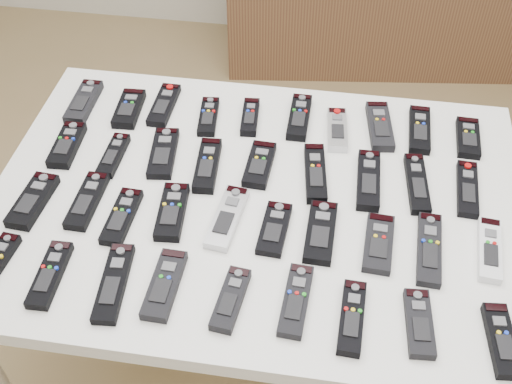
# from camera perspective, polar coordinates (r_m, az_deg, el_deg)

# --- Properties ---
(ground) EXTENTS (4.00, 4.00, 0.00)m
(ground) POSITION_cam_1_polar(r_m,az_deg,el_deg) (2.15, -2.60, -14.35)
(ground) COLOR olive
(ground) RESTS_ON ground
(table) EXTENTS (1.25, 0.88, 0.78)m
(table) POSITION_cam_1_polar(r_m,az_deg,el_deg) (1.54, 0.00, -2.03)
(table) COLOR white
(table) RESTS_ON ground
(remote_0) EXTENTS (0.06, 0.17, 0.02)m
(remote_0) POSITION_cam_1_polar(r_m,az_deg,el_deg) (1.82, -15.06, 7.74)
(remote_0) COLOR black
(remote_0) RESTS_ON table
(remote_1) EXTENTS (0.07, 0.15, 0.02)m
(remote_1) POSITION_cam_1_polar(r_m,az_deg,el_deg) (1.76, -11.23, 7.28)
(remote_1) COLOR black
(remote_1) RESTS_ON table
(remote_2) EXTENTS (0.05, 0.17, 0.02)m
(remote_2) POSITION_cam_1_polar(r_m,az_deg,el_deg) (1.76, -8.18, 7.67)
(remote_2) COLOR black
(remote_2) RESTS_ON table
(remote_3) EXTENTS (0.06, 0.15, 0.02)m
(remote_3) POSITION_cam_1_polar(r_m,az_deg,el_deg) (1.71, -4.25, 6.71)
(remote_3) COLOR black
(remote_3) RESTS_ON table
(remote_4) EXTENTS (0.05, 0.14, 0.02)m
(remote_4) POSITION_cam_1_polar(r_m,az_deg,el_deg) (1.71, -0.53, 6.68)
(remote_4) COLOR black
(remote_4) RESTS_ON table
(remote_5) EXTENTS (0.05, 0.17, 0.02)m
(remote_5) POSITION_cam_1_polar(r_m,az_deg,el_deg) (1.71, 3.87, 6.65)
(remote_5) COLOR black
(remote_5) RESTS_ON table
(remote_6) EXTENTS (0.06, 0.16, 0.02)m
(remote_6) POSITION_cam_1_polar(r_m,az_deg,el_deg) (1.68, 7.22, 5.50)
(remote_6) COLOR #B7B7BC
(remote_6) RESTS_ON table
(remote_7) EXTENTS (0.08, 0.19, 0.02)m
(remote_7) POSITION_cam_1_polar(r_m,az_deg,el_deg) (1.71, 10.95, 5.76)
(remote_7) COLOR black
(remote_7) RESTS_ON table
(remote_8) EXTENTS (0.06, 0.18, 0.02)m
(remote_8) POSITION_cam_1_polar(r_m,az_deg,el_deg) (1.72, 14.34, 5.39)
(remote_8) COLOR black
(remote_8) RESTS_ON table
(remote_9) EXTENTS (0.06, 0.15, 0.02)m
(remote_9) POSITION_cam_1_polar(r_m,az_deg,el_deg) (1.73, 18.33, 4.59)
(remote_9) COLOR black
(remote_9) RESTS_ON table
(remote_10) EXTENTS (0.06, 0.16, 0.02)m
(remote_10) POSITION_cam_1_polar(r_m,az_deg,el_deg) (1.69, -16.45, 4.03)
(remote_10) COLOR black
(remote_10) RESTS_ON table
(remote_11) EXTENTS (0.04, 0.15, 0.02)m
(remote_11) POSITION_cam_1_polar(r_m,az_deg,el_deg) (1.63, -12.54, 3.21)
(remote_11) COLOR black
(remote_11) RESTS_ON table
(remote_12) EXTENTS (0.08, 0.18, 0.02)m
(remote_12) POSITION_cam_1_polar(r_m,az_deg,el_deg) (1.61, -8.24, 3.45)
(remote_12) COLOR black
(remote_12) RESTS_ON table
(remote_13) EXTENTS (0.06, 0.18, 0.02)m
(remote_13) POSITION_cam_1_polar(r_m,az_deg,el_deg) (1.57, -4.34, 2.38)
(remote_13) COLOR black
(remote_13) RESTS_ON table
(remote_14) EXTENTS (0.07, 0.15, 0.02)m
(remote_14) POSITION_cam_1_polar(r_m,az_deg,el_deg) (1.57, 0.31, 2.45)
(remote_14) COLOR black
(remote_14) RESTS_ON table
(remote_15) EXTENTS (0.07, 0.19, 0.02)m
(remote_15) POSITION_cam_1_polar(r_m,az_deg,el_deg) (1.55, 5.30, 1.68)
(remote_15) COLOR black
(remote_15) RESTS_ON table
(remote_16) EXTENTS (0.06, 0.19, 0.02)m
(remote_16) POSITION_cam_1_polar(r_m,az_deg,el_deg) (1.55, 9.97, 1.06)
(remote_16) COLOR black
(remote_16) RESTS_ON table
(remote_17) EXTENTS (0.06, 0.19, 0.02)m
(remote_17) POSITION_cam_1_polar(r_m,az_deg,el_deg) (1.57, 14.12, 0.73)
(remote_17) COLOR black
(remote_17) RESTS_ON table
(remote_18) EXTENTS (0.06, 0.18, 0.02)m
(remote_18) POSITION_cam_1_polar(r_m,az_deg,el_deg) (1.59, 18.28, 0.27)
(remote_18) COLOR black
(remote_18) RESTS_ON table
(remote_19) EXTENTS (0.07, 0.17, 0.02)m
(remote_19) POSITION_cam_1_polar(r_m,az_deg,el_deg) (1.56, -19.23, -0.73)
(remote_19) COLOR black
(remote_19) RESTS_ON table
(remote_20) EXTENTS (0.05, 0.17, 0.02)m
(remote_20) POSITION_cam_1_polar(r_m,az_deg,el_deg) (1.53, -14.79, -0.75)
(remote_20) COLOR black
(remote_20) RESTS_ON table
(remote_21) EXTENTS (0.06, 0.16, 0.02)m
(remote_21) POSITION_cam_1_polar(r_m,az_deg,el_deg) (1.48, -11.85, -2.16)
(remote_21) COLOR black
(remote_21) RESTS_ON table
(remote_22) EXTENTS (0.07, 0.17, 0.02)m
(remote_22) POSITION_cam_1_polar(r_m,az_deg,el_deg) (1.47, -7.48, -1.75)
(remote_22) COLOR black
(remote_22) RESTS_ON table
(remote_23) EXTENTS (0.07, 0.19, 0.02)m
(remote_23) POSITION_cam_1_polar(r_m,az_deg,el_deg) (1.45, -2.58, -2.29)
(remote_23) COLOR #B7B7BC
(remote_23) RESTS_ON table
(remote_24) EXTENTS (0.06, 0.15, 0.02)m
(remote_24) POSITION_cam_1_polar(r_m,az_deg,el_deg) (1.42, 1.64, -3.29)
(remote_24) COLOR black
(remote_24) RESTS_ON table
(remote_25) EXTENTS (0.06, 0.17, 0.02)m
(remote_25) POSITION_cam_1_polar(r_m,az_deg,el_deg) (1.42, 5.76, -3.57)
(remote_25) COLOR black
(remote_25) RESTS_ON table
(remote_26) EXTENTS (0.07, 0.16, 0.02)m
(remote_26) POSITION_cam_1_polar(r_m,az_deg,el_deg) (1.42, 10.84, -4.51)
(remote_26) COLOR black
(remote_26) RESTS_ON table
(remote_27) EXTENTS (0.06, 0.20, 0.02)m
(remote_27) POSITION_cam_1_polar(r_m,az_deg,el_deg) (1.43, 15.14, -4.91)
(remote_27) COLOR black
(remote_27) RESTS_ON table
(remote_28) EXTENTS (0.06, 0.17, 0.02)m
(remote_28) POSITION_cam_1_polar(r_m,az_deg,el_deg) (1.47, 20.05, -4.85)
(remote_28) COLOR silver
(remote_28) RESTS_ON table
(remote_30) EXTENTS (0.05, 0.17, 0.02)m
(remote_30) POSITION_cam_1_polar(r_m,az_deg,el_deg) (1.41, -17.85, -7.00)
(remote_30) COLOR black
(remote_30) RESTS_ON table
(remote_31) EXTENTS (0.07, 0.20, 0.02)m
(remote_31) POSITION_cam_1_polar(r_m,az_deg,el_deg) (1.36, -12.53, -7.89)
(remote_31) COLOR black
(remote_31) RESTS_ON table
(remote_32) EXTENTS (0.06, 0.17, 0.02)m
(remote_32) POSITION_cam_1_polar(r_m,az_deg,el_deg) (1.34, -8.13, -8.16)
(remote_32) COLOR black
(remote_32) RESTS_ON table
(remote_33) EXTENTS (0.06, 0.15, 0.02)m
(remote_33) POSITION_cam_1_polar(r_m,az_deg,el_deg) (1.31, -2.27, -9.51)
(remote_33) COLOR black
(remote_33) RESTS_ON table
(remote_34) EXTENTS (0.06, 0.17, 0.02)m
(remote_34) POSITION_cam_1_polar(r_m,az_deg,el_deg) (1.31, 3.56, -9.61)
(remote_34) COLOR black
(remote_34) RESTS_ON table
(remote_35) EXTENTS (0.05, 0.17, 0.02)m
(remote_35) POSITION_cam_1_polar(r_m,az_deg,el_deg) (1.29, 8.52, -10.98)
(remote_35) COLOR black
(remote_35) RESTS_ON table
(remote_36) EXTENTS (0.06, 0.15, 0.02)m
(remote_36) POSITION_cam_1_polar(r_m,az_deg,el_deg) (1.31, 14.31, -11.24)
(remote_36) COLOR black
(remote_36) RESTS_ON table
(remote_37) EXTENTS (0.06, 0.16, 0.02)m
(remote_37) POSITION_cam_1_polar(r_m,az_deg,el_deg) (1.34, 20.97, -12.21)
(remote_37) COLOR black
(remote_37) RESTS_ON table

